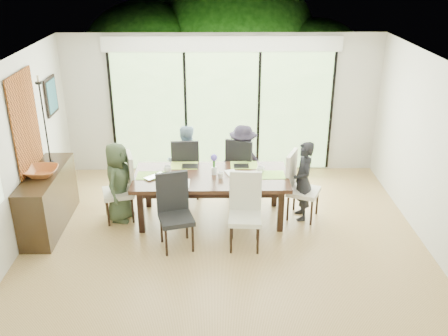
{
  "coord_description": "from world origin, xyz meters",
  "views": [
    {
      "loc": [
        -0.11,
        -6.74,
        4.04
      ],
      "look_at": [
        0.0,
        0.25,
        1.0
      ],
      "focal_mm": 40.0,
      "sensor_mm": 36.0,
      "label": 1
    }
  ],
  "objects_px": {
    "chair_far_left": "(186,166)",
    "laptop": "(157,178)",
    "vase": "(214,171)",
    "person_right_end": "(303,181)",
    "table_top": "(211,177)",
    "chair_far_right": "(243,166)",
    "person_far_left": "(186,162)",
    "chair_left_end": "(118,188)",
    "cup_b": "(220,175)",
    "cup_a": "(168,169)",
    "chair_right_end": "(304,186)",
    "person_left_end": "(118,182)",
    "cup_c": "(261,170)",
    "sideboard": "(48,200)",
    "chair_near_right": "(245,213)",
    "person_far_right": "(243,161)",
    "chair_near_left": "(176,213)",
    "bowl": "(41,172)"
  },
  "relations": [
    {
      "from": "table_top",
      "to": "cup_b",
      "type": "height_order",
      "value": "cup_b"
    },
    {
      "from": "table_top",
      "to": "chair_far_right",
      "type": "relative_size",
      "value": 2.18
    },
    {
      "from": "chair_right_end",
      "to": "person_left_end",
      "type": "height_order",
      "value": "person_left_end"
    },
    {
      "from": "table_top",
      "to": "cup_a",
      "type": "xyz_separation_m",
      "value": [
        -0.7,
        0.15,
        0.08
      ]
    },
    {
      "from": "table_top",
      "to": "cup_b",
      "type": "distance_m",
      "value": 0.2
    },
    {
      "from": "table_top",
      "to": "person_far_left",
      "type": "bearing_deg",
      "value": 118.47
    },
    {
      "from": "chair_near_right",
      "to": "person_far_right",
      "type": "height_order",
      "value": "person_far_right"
    },
    {
      "from": "table_top",
      "to": "person_far_right",
      "type": "height_order",
      "value": "person_far_right"
    },
    {
      "from": "chair_right_end",
      "to": "person_far_right",
      "type": "bearing_deg",
      "value": 72.62
    },
    {
      "from": "chair_near_right",
      "to": "bowl",
      "type": "relative_size",
      "value": 2.29
    },
    {
      "from": "chair_near_left",
      "to": "person_left_end",
      "type": "xyz_separation_m",
      "value": [
        -0.98,
        0.87,
        0.1
      ]
    },
    {
      "from": "chair_right_end",
      "to": "person_far_right",
      "type": "relative_size",
      "value": 0.85
    },
    {
      "from": "person_right_end",
      "to": "chair_near_right",
      "type": "bearing_deg",
      "value": -51.74
    },
    {
      "from": "cup_c",
      "to": "table_top",
      "type": "bearing_deg",
      "value": -172.87
    },
    {
      "from": "cup_b",
      "to": "chair_near_right",
      "type": "bearing_deg",
      "value": -65.56
    },
    {
      "from": "person_far_right",
      "to": "person_left_end",
      "type": "bearing_deg",
      "value": 35.4
    },
    {
      "from": "chair_far_left",
      "to": "laptop",
      "type": "height_order",
      "value": "chair_far_left"
    },
    {
      "from": "chair_near_right",
      "to": "cup_c",
      "type": "bearing_deg",
      "value": 76.79
    },
    {
      "from": "chair_far_left",
      "to": "chair_far_right",
      "type": "distance_m",
      "value": 1.0
    },
    {
      "from": "table_top",
      "to": "person_left_end",
      "type": "bearing_deg",
      "value": 180.0
    },
    {
      "from": "person_far_left",
      "to": "laptop",
      "type": "height_order",
      "value": "person_far_left"
    },
    {
      "from": "chair_left_end",
      "to": "person_far_left",
      "type": "bearing_deg",
      "value": 112.76
    },
    {
      "from": "chair_far_right",
      "to": "cup_b",
      "type": "relative_size",
      "value": 11.0
    },
    {
      "from": "cup_b",
      "to": "bowl",
      "type": "xyz_separation_m",
      "value": [
        -2.7,
        -0.22,
        0.18
      ]
    },
    {
      "from": "chair_left_end",
      "to": "cup_c",
      "type": "bearing_deg",
      "value": 76.92
    },
    {
      "from": "cup_c",
      "to": "bowl",
      "type": "height_order",
      "value": "bowl"
    },
    {
      "from": "person_left_end",
      "to": "person_far_right",
      "type": "xyz_separation_m",
      "value": [
        2.03,
        0.83,
        0.0
      ]
    },
    {
      "from": "vase",
      "to": "person_right_end",
      "type": "bearing_deg",
      "value": -2.0
    },
    {
      "from": "cup_b",
      "to": "sideboard",
      "type": "xyz_separation_m",
      "value": [
        -2.7,
        -0.12,
        -0.35
      ]
    },
    {
      "from": "chair_near_right",
      "to": "person_far_right",
      "type": "bearing_deg",
      "value": 92.29
    },
    {
      "from": "cup_a",
      "to": "cup_b",
      "type": "xyz_separation_m",
      "value": [
        0.85,
        -0.25,
        -0.0
      ]
    },
    {
      "from": "vase",
      "to": "cup_c",
      "type": "height_order",
      "value": "vase"
    },
    {
      "from": "sideboard",
      "to": "chair_left_end",
      "type": "bearing_deg",
      "value": 11.86
    },
    {
      "from": "person_right_end",
      "to": "laptop",
      "type": "relative_size",
      "value": 3.91
    },
    {
      "from": "person_far_right",
      "to": "sideboard",
      "type": "distance_m",
      "value": 3.28
    },
    {
      "from": "cup_a",
      "to": "chair_far_left",
      "type": "bearing_deg",
      "value": 70.35
    },
    {
      "from": "chair_right_end",
      "to": "chair_near_left",
      "type": "relative_size",
      "value": 1.0
    },
    {
      "from": "laptop",
      "to": "sideboard",
      "type": "xyz_separation_m",
      "value": [
        -1.7,
        -0.12,
        -0.32
      ]
    },
    {
      "from": "cup_a",
      "to": "bowl",
      "type": "distance_m",
      "value": 1.92
    },
    {
      "from": "person_far_right",
      "to": "chair_near_left",
      "type": "bearing_deg",
      "value": 71.46
    },
    {
      "from": "chair_right_end",
      "to": "person_right_end",
      "type": "distance_m",
      "value": 0.1
    },
    {
      "from": "person_left_end",
      "to": "table_top",
      "type": "bearing_deg",
      "value": -76.51
    },
    {
      "from": "cup_a",
      "to": "chair_near_left",
      "type": "bearing_deg",
      "value": -78.91
    },
    {
      "from": "chair_left_end",
      "to": "cup_a",
      "type": "relative_size",
      "value": 8.87
    },
    {
      "from": "person_left_end",
      "to": "vase",
      "type": "distance_m",
      "value": 1.54
    },
    {
      "from": "chair_right_end",
      "to": "laptop",
      "type": "height_order",
      "value": "chair_right_end"
    },
    {
      "from": "table_top",
      "to": "chair_right_end",
      "type": "distance_m",
      "value": 1.51
    },
    {
      "from": "chair_far_left",
      "to": "vase",
      "type": "bearing_deg",
      "value": 120.24
    },
    {
      "from": "person_left_end",
      "to": "laptop",
      "type": "xyz_separation_m",
      "value": [
        0.63,
        -0.1,
        0.12
      ]
    },
    {
      "from": "vase",
      "to": "person_left_end",
      "type": "bearing_deg",
      "value": -178.13
    }
  ]
}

